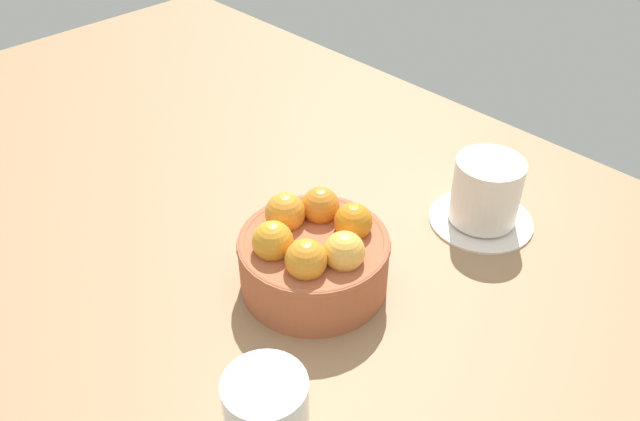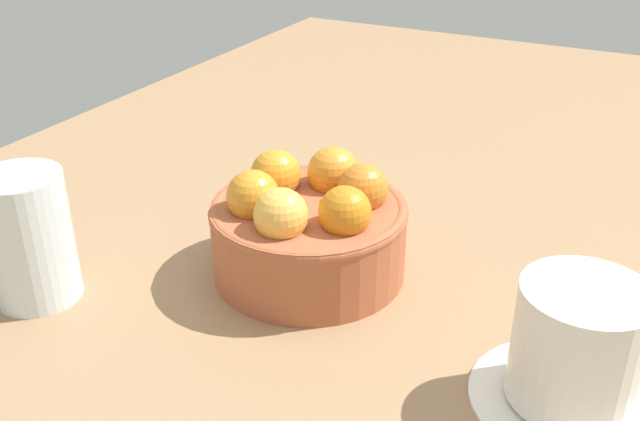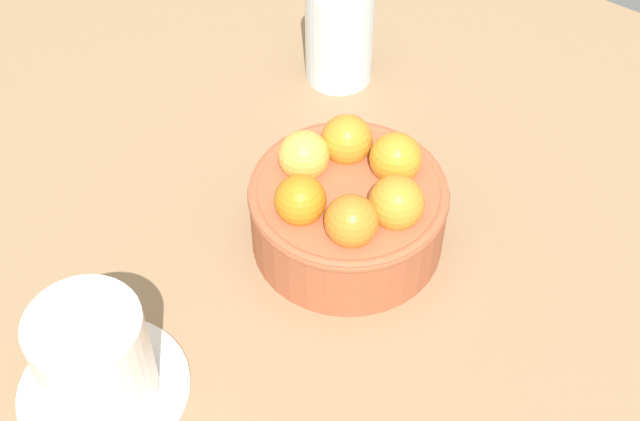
{
  "view_description": "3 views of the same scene",
  "coord_description": "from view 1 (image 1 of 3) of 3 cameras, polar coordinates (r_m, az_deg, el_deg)",
  "views": [
    {
      "loc": [
        -34.74,
        32.92,
        46.23
      ],
      "look_at": [
        1.15,
        -1.96,
        7.68
      ],
      "focal_mm": 36.65,
      "sensor_mm": 36.0,
      "label": 1
    },
    {
      "loc": [
        -42.29,
        -22.8,
        30.23
      ],
      "look_at": [
        0.82,
        -0.54,
        5.11
      ],
      "focal_mm": 40.81,
      "sensor_mm": 36.0,
      "label": 2
    },
    {
      "loc": [
        24.31,
        -37.53,
        53.28
      ],
      "look_at": [
        -0.91,
        -2.33,
        4.93
      ],
      "focal_mm": 50.04,
      "sensor_mm": 36.0,
      "label": 3
    }
  ],
  "objects": [
    {
      "name": "ground_plane",
      "position": [
        0.68,
        -0.52,
        -7.34
      ],
      "size": [
        156.85,
        83.26,
        3.08
      ],
      "primitive_type": "cube",
      "color": "#997551"
    },
    {
      "name": "terracotta_bowl",
      "position": [
        0.64,
        -0.57,
        -3.84
      ],
      "size": [
        14.92,
        14.92,
        8.88
      ],
      "color": "#AD5938",
      "rests_on": "ground_plane"
    },
    {
      "name": "coffee_cup",
      "position": [
        0.74,
        14.24,
        1.3
      ],
      "size": [
        11.69,
        11.69,
        8.02
      ],
      "color": "white",
      "rests_on": "ground_plane"
    }
  ]
}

